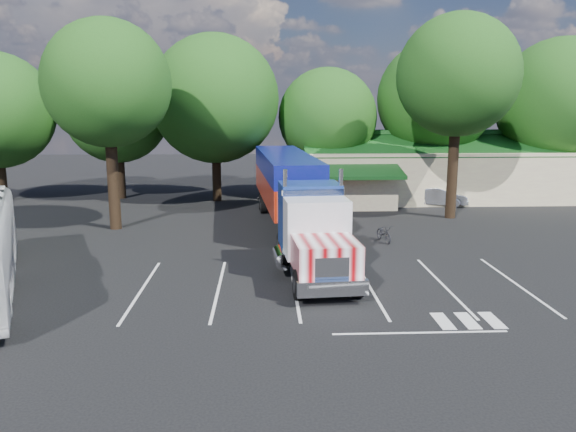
{
  "coord_description": "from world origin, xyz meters",
  "views": [
    {
      "loc": [
        -1.28,
        -28.66,
        7.59
      ],
      "look_at": [
        -0.03,
        -0.51,
        2.0
      ],
      "focal_mm": 35.0,
      "sensor_mm": 36.0,
      "label": 1
    }
  ],
  "objects_px": {
    "silver_sedan": "(437,196)",
    "woman": "(334,270)",
    "bicycle": "(384,233)",
    "semi_truck": "(292,189)"
  },
  "relations": [
    {
      "from": "semi_truck",
      "to": "bicycle",
      "type": "bearing_deg",
      "value": -26.91
    },
    {
      "from": "silver_sedan",
      "to": "semi_truck",
      "type": "bearing_deg",
      "value": 137.27
    },
    {
      "from": "woman",
      "to": "silver_sedan",
      "type": "xyz_separation_m",
      "value": [
        10.33,
        19.08,
        -0.04
      ]
    },
    {
      "from": "bicycle",
      "to": "silver_sedan",
      "type": "relative_size",
      "value": 0.42
    },
    {
      "from": "semi_truck",
      "to": "bicycle",
      "type": "xyz_separation_m",
      "value": [
        5.11,
        -2.12,
        -2.21
      ]
    },
    {
      "from": "semi_truck",
      "to": "woman",
      "type": "distance_m",
      "value": 10.26
    },
    {
      "from": "silver_sedan",
      "to": "woman",
      "type": "bearing_deg",
      "value": 160.79
    },
    {
      "from": "woman",
      "to": "silver_sedan",
      "type": "relative_size",
      "value": 0.35
    },
    {
      "from": "woman",
      "to": "silver_sedan",
      "type": "height_order",
      "value": "woman"
    },
    {
      "from": "semi_truck",
      "to": "bicycle",
      "type": "relative_size",
      "value": 12.25
    }
  ]
}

